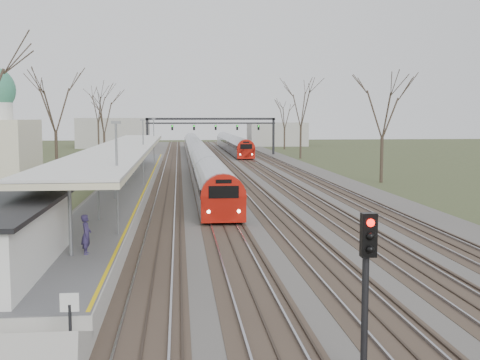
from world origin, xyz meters
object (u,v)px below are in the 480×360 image
object	(u,v)px
train_far	(232,144)
signal_post	(367,272)
passenger	(86,235)
train_near	(198,154)

from	to	relation	value
train_far	signal_post	size ratio (longest dim) A/B	11.03
passenger	signal_post	xyz separation A→B (m)	(7.76, -9.98, 0.95)
train_far	passenger	distance (m)	84.76
train_far	signal_post	distance (m)	93.88
signal_post	train_near	bearing A→B (deg)	91.54
train_near	train_far	distance (m)	29.41
passenger	signal_post	distance (m)	12.68
train_far	passenger	world-z (taller)	train_far
train_near	signal_post	distance (m)	65.20
train_near	passenger	world-z (taller)	train_near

